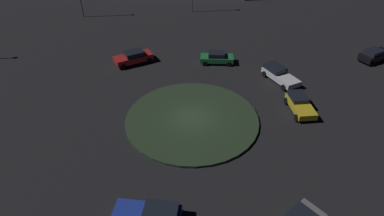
% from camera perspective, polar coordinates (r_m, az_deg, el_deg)
% --- Properties ---
extents(ground_plane, '(121.33, 121.33, 0.00)m').
position_cam_1_polar(ground_plane, '(28.92, -0.00, -2.13)').
color(ground_plane, black).
extents(roundabout_island, '(12.33, 12.33, 0.24)m').
position_cam_1_polar(roundabout_island, '(28.85, -0.00, -1.94)').
color(roundabout_island, '#263823').
rests_on(roundabout_island, ground_plane).
extents(car_blue, '(4.23, 4.34, 1.33)m').
position_cam_1_polar(car_blue, '(21.11, -7.69, -18.83)').
color(car_blue, '#1E38A5').
rests_on(car_blue, ground_plane).
extents(car_yellow, '(4.21, 3.48, 1.34)m').
position_cam_1_polar(car_yellow, '(31.43, 19.24, 0.68)').
color(car_yellow, gold).
rests_on(car_yellow, ground_plane).
extents(car_black, '(2.38, 4.46, 1.52)m').
position_cam_1_polar(car_black, '(44.71, 30.56, 8.44)').
color(car_black, black).
rests_on(car_black, ground_plane).
extents(car_green, '(3.85, 4.16, 1.42)m').
position_cam_1_polar(car_green, '(38.21, 4.57, 9.24)').
color(car_green, '#1E7238').
rests_on(car_green, ground_plane).
extents(car_red, '(2.57, 4.75, 1.54)m').
position_cam_1_polar(car_red, '(38.69, -10.69, 9.18)').
color(car_red, red).
rests_on(car_red, ground_plane).
extents(car_white, '(4.75, 2.66, 1.44)m').
position_cam_1_polar(car_white, '(35.79, 15.71, 6.02)').
color(car_white, white).
rests_on(car_white, ground_plane).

